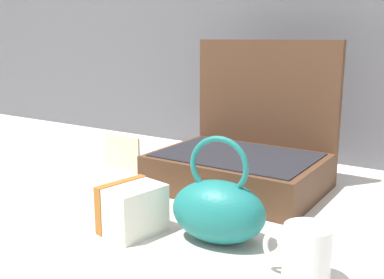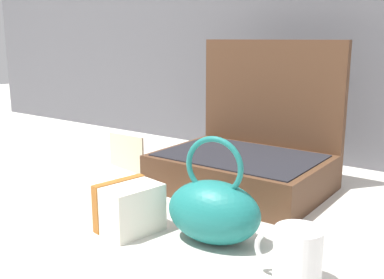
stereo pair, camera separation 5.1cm
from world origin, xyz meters
The scene contains 6 objects.
ground_plane centered at (0.00, 0.00, 0.00)m, with size 6.00×6.00×0.00m, color beige.
open_suitcase centered at (0.06, 0.19, 0.08)m, with size 0.42×0.33×0.39m.
teal_pouch_handbag centered at (0.17, -0.14, 0.07)m, with size 0.21×0.15×0.21m.
cream_toiletry_bag centered at (-0.07, -0.19, 0.05)m, with size 0.28×0.16×0.10m.
coffee_mug centered at (0.37, -0.20, 0.05)m, with size 0.12×0.08×0.10m.
info_card_left centered at (-0.27, 0.07, 0.06)m, with size 0.13×0.01×0.12m, color beige.
Camera 2 is at (0.62, -0.84, 0.39)m, focal length 42.32 mm.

